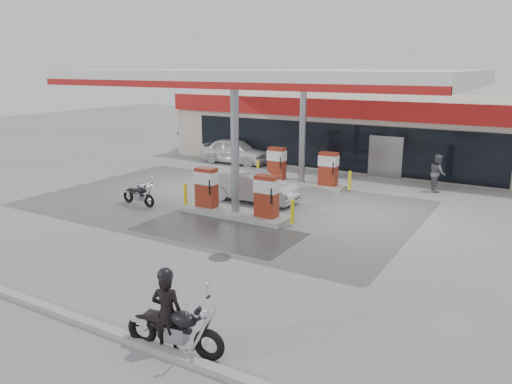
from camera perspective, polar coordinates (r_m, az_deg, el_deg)
ground at (r=18.22m, az=-5.77°, el=-4.27°), size 90.00×90.00×0.00m
wet_patch at (r=17.94m, az=-4.48°, el=-4.53°), size 6.00×3.00×0.00m
drain_cover at (r=15.60m, az=-4.18°, el=-7.46°), size 0.70×0.70×0.01m
kerb at (r=13.65m, az=-23.82°, el=-11.68°), size 28.00×0.25×0.15m
store_building at (r=31.76m, az=11.54°, el=7.15°), size 22.00×8.22×4.00m
canopy at (r=21.51m, az=1.97°, el=12.92°), size 16.00×10.02×5.51m
pump_island_near at (r=19.59m, az=-2.36°, el=-0.72°), size 5.14×1.30×1.78m
pump_island_far at (r=24.70m, az=5.24°, el=2.37°), size 5.14×1.30×1.78m
main_motorcycle at (r=10.70m, az=-9.11°, el=-15.29°), size 2.26×0.87×1.16m
biker_main at (r=10.63m, az=-10.15°, el=-13.41°), size 0.74×0.61×1.73m
parked_motorcycle at (r=21.71m, az=-13.23°, el=-0.37°), size 1.89×0.73×0.97m
sedan_white at (r=30.33m, az=-2.42°, el=4.70°), size 4.42×1.82×1.50m
attendant at (r=24.94m, az=20.04°, el=2.06°), size 0.96×1.05×1.75m
hatchback_silver at (r=21.68m, az=-0.36°, el=0.66°), size 4.11×1.48×1.35m
parked_car_left at (r=34.87m, az=-5.44°, el=5.72°), size 4.46×1.91×1.28m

